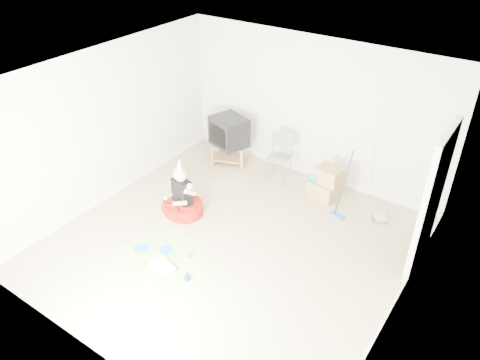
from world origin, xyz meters
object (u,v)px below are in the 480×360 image
Objects in this scene: cardboard_boxes at (325,183)px; seated_woman at (183,201)px; crt_tv at (229,131)px; birthday_cake at (162,268)px; tv_stand at (229,152)px; folding_chair at (279,158)px.

seated_woman reaches higher than cardboard_boxes.
crt_tv is 1.06× the size of cardboard_boxes.
cardboard_boxes reaches higher than birthday_cake.
folding_chair is (1.08, 0.03, 0.19)m from tv_stand.
seated_woman is 2.69× the size of birthday_cake.
folding_chair is at bearing 67.06° from seated_woman.
folding_chair is 3.08m from birthday_cake.
crt_tv is 1.68× the size of birthday_cake.
seated_woman is (-0.76, -1.80, -0.21)m from folding_chair.
tv_stand is 1.23× the size of cardboard_boxes.
folding_chair is at bearing 88.08° from birthday_cake.
seated_woman is (0.32, -1.77, -0.46)m from crt_tv.
tv_stand is at bearing 107.98° from birthday_cake.
folding_chair reaches higher than birthday_cake.
seated_woman is (0.32, -1.77, -0.02)m from tv_stand.
folding_chair is 1.47× the size of cardboard_boxes.
tv_stand is 1.95× the size of birthday_cake.
folding_chair is at bearing 1.75° from tv_stand.
cardboard_boxes is 1.59× the size of birthday_cake.
seated_woman is at bearing -60.45° from crt_tv.
birthday_cake is at bearing -52.70° from crt_tv.
crt_tv is 3.24m from birthday_cake.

